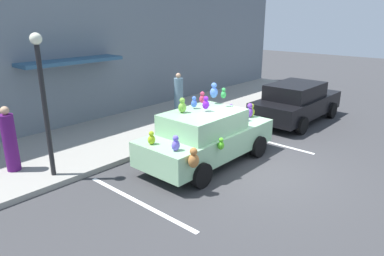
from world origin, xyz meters
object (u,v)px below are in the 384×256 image
object	(u,v)px
parked_sedan_behind	(296,102)
pedestrian_near_shopfront	(179,95)
pedestrian_walking_past	(10,141)
plush_covered_car	(207,136)
teddy_bear_on_sidewalk	(204,110)
street_lamp_post	(43,91)

from	to	relation	value
parked_sedan_behind	pedestrian_near_shopfront	world-z (taller)	pedestrian_near_shopfront
pedestrian_walking_past	plush_covered_car	bearing A→B (deg)	-38.95
plush_covered_car	pedestrian_near_shopfront	xyz separation A→B (m)	(2.94, 3.92, 0.11)
parked_sedan_behind	teddy_bear_on_sidewalk	distance (m)	3.68
parked_sedan_behind	pedestrian_near_shopfront	bearing A→B (deg)	123.25
teddy_bear_on_sidewalk	pedestrian_walking_past	size ratio (longest dim) A/B	0.45
pedestrian_walking_past	pedestrian_near_shopfront	bearing A→B (deg)	5.35
parked_sedan_behind	pedestrian_near_shopfront	xyz separation A→B (m)	(-2.59, 3.94, 0.13)
street_lamp_post	plush_covered_car	bearing A→B (deg)	-32.45
street_lamp_post	pedestrian_walking_past	bearing A→B (deg)	117.76
plush_covered_car	parked_sedan_behind	size ratio (longest dim) A/B	0.95
pedestrian_near_shopfront	pedestrian_walking_past	size ratio (longest dim) A/B	0.96
parked_sedan_behind	street_lamp_post	world-z (taller)	street_lamp_post
street_lamp_post	teddy_bear_on_sidewalk	bearing A→B (deg)	2.83
pedestrian_walking_past	parked_sedan_behind	bearing A→B (deg)	-18.97
parked_sedan_behind	pedestrian_near_shopfront	distance (m)	4.72
street_lamp_post	pedestrian_near_shopfront	world-z (taller)	street_lamp_post
plush_covered_car	pedestrian_near_shopfront	bearing A→B (deg)	53.10
plush_covered_car	pedestrian_walking_past	xyz separation A→B (m)	(-4.04, 3.27, 0.15)
plush_covered_car	teddy_bear_on_sidewalk	world-z (taller)	plush_covered_car
pedestrian_near_shopfront	pedestrian_walking_past	distance (m)	7.02
teddy_bear_on_sidewalk	pedestrian_walking_past	xyz separation A→B (m)	(-6.94, 0.73, 0.44)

